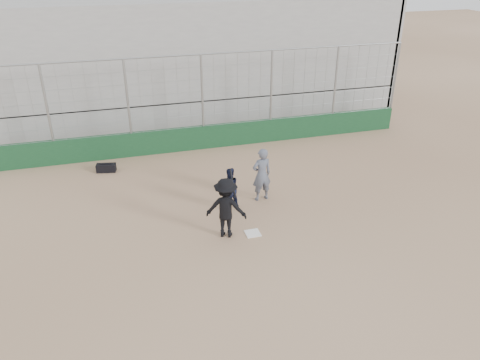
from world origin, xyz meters
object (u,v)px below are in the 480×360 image
object	(u,v)px
batter_at_plate	(226,208)
equipment_bag	(106,168)
catcher_crouched	(229,196)
umpire	(262,177)

from	to	relation	value
batter_at_plate	equipment_bag	distance (m)	6.55
catcher_crouched	umpire	size ratio (longest dim) A/B	0.61
catcher_crouched	equipment_bag	bearing A→B (deg)	132.89
batter_at_plate	catcher_crouched	distance (m)	1.58
batter_at_plate	catcher_crouched	bearing A→B (deg)	71.43
batter_at_plate	equipment_bag	world-z (taller)	batter_at_plate
batter_at_plate	catcher_crouched	world-z (taller)	batter_at_plate
catcher_crouched	equipment_bag	distance (m)	5.64
equipment_bag	batter_at_plate	bearing A→B (deg)	-58.97
umpire	equipment_bag	xyz separation A→B (m)	(-5.06, 3.74, -0.69)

